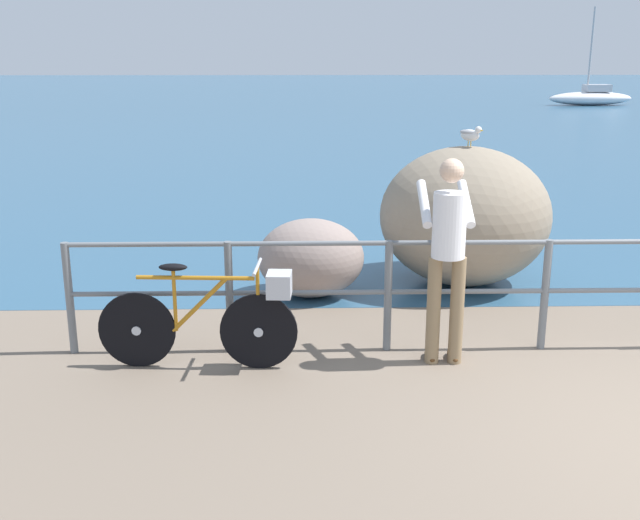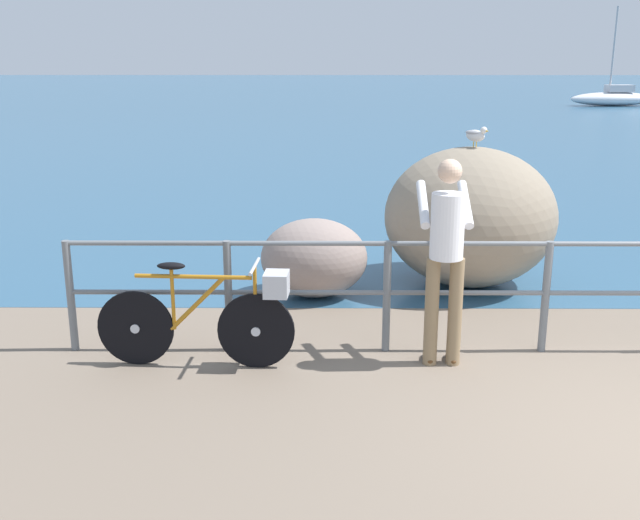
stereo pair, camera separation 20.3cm
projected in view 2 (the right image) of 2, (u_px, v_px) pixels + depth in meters
ground_plane at (407, 138)px, 24.22m from camera, size 120.00×120.00×0.10m
sea_surface at (364, 93)px, 51.17m from camera, size 120.00×90.00×0.01m
promenade_railing at (627, 283)px, 6.54m from camera, size 9.95×0.07×1.02m
bicycle at (212, 315)px, 6.27m from camera, size 1.70×0.48×0.92m
person_at_railing at (446, 253)px, 6.19m from camera, size 0.45×0.64×1.78m
breakwater_boulder_main at (470, 217)px, 8.47m from camera, size 1.95×1.89×1.59m
breakwater_boulder_left at (314, 258)px, 8.14m from camera, size 1.17×0.96×0.87m
seagull at (476, 134)px, 8.23m from camera, size 0.25×0.31×0.23m
sailboat at (613, 98)px, 38.19m from camera, size 4.46×1.54×4.90m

